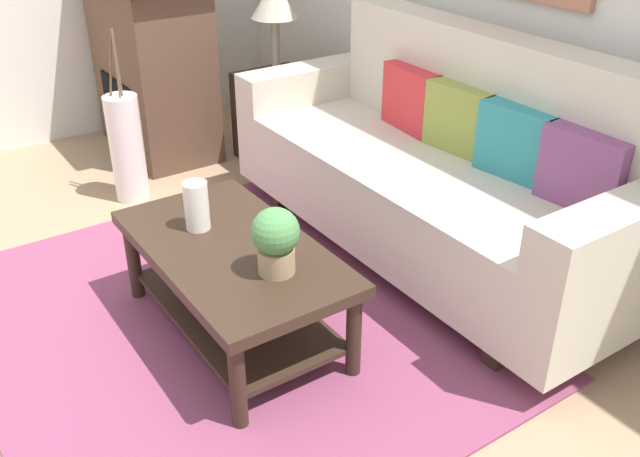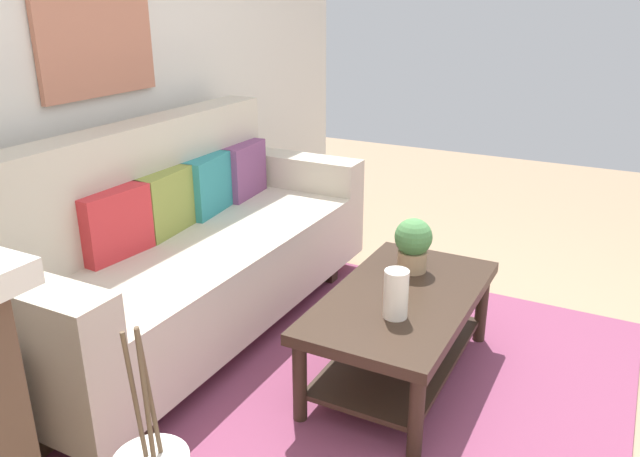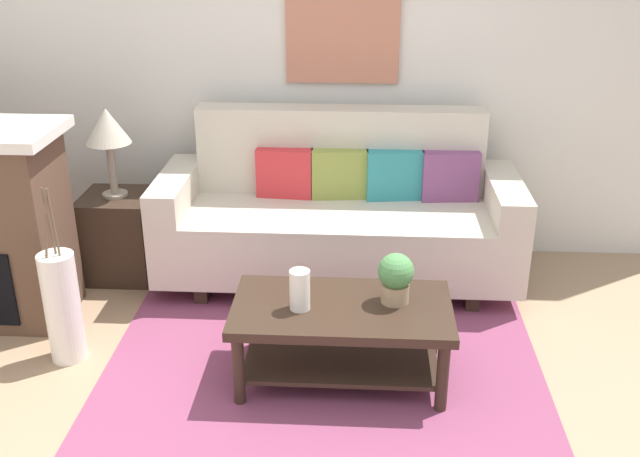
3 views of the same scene
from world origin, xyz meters
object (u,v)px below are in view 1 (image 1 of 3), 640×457
Objects in this scene: throw_pillow_crimson at (412,99)px; throw_pillow_olive at (460,119)px; table_lamp at (274,3)px; throw_pillow_teal at (517,142)px; fireplace at (152,63)px; coffee_table at (233,270)px; throw_pillow_plum at (583,170)px; tabletop_vase at (197,206)px; side_table at (278,118)px; potted_plant_tabletop at (276,239)px; couch at (436,173)px; floor_vase at (127,149)px.

throw_pillow_olive is at bearing 0.00° from throw_pillow_crimson.
throw_pillow_crimson is 1.13m from table_lamp.
fireplace is (-2.38, -0.73, -0.09)m from throw_pillow_teal.
throw_pillow_teal is at bearing 77.00° from coffee_table.
throw_pillow_plum is 1.73× the size of tabletop_vase.
throw_pillow_crimson reaches higher than coffee_table.
throw_pillow_olive reaches higher than tabletop_vase.
side_table is (-1.28, 1.15, -0.25)m from tabletop_vase.
throw_pillow_teal is 1.37× the size of potted_plant_tabletop.
side_table is (-1.43, -0.16, -0.40)m from throw_pillow_olive.
fireplace is at bearing -136.72° from table_lamp.
side_table is 0.71m from table_lamp.
throw_pillow_olive is 0.63× the size of table_lamp.
fireplace is at bearing -162.98° from throw_pillow_teal.
potted_plant_tabletop is 0.47× the size of side_table.
couch is 0.45m from throw_pillow_teal.
potted_plant_tabletop reaches higher than side_table.
throw_pillow_olive is 1.88m from floor_vase.
coffee_table is 5.30× the size of tabletop_vase.
tabletop_vase is at bearing -122.94° from throw_pillow_plum.
fireplace is (-1.88, 0.59, 0.05)m from tabletop_vase.
throw_pillow_crimson is at bearing 180.00° from throw_pillow_plum.
potted_plant_tabletop is at bearing 11.23° from coffee_table.
throw_pillow_olive is 1.32m from coffee_table.
couch is at bearing 106.43° from potted_plant_tabletop.
throw_pillow_teal is 1.42m from tabletop_vase.
coffee_table is at bearing -36.69° from side_table.
table_lamp is (-0.00, 0.00, 0.71)m from side_table.
couch is 0.45m from throw_pillow_crimson.
fireplace is 1.88× the size of floor_vase.
throw_pillow_crimson is 0.58× the size of floor_vase.
throw_pillow_teal is at bearing 69.20° from tabletop_vase.
floor_vase is at bearing -146.73° from throw_pillow_teal.
throw_pillow_teal is at bearing 88.58° from potted_plant_tabletop.
table_lamp reaches higher than side_table.
tabletop_vase is (-0.21, -0.04, 0.22)m from coffee_table.
table_lamp reaches higher than throw_pillow_plum.
coffee_table is 1.49m from floor_vase.
throw_pillow_teal reaches higher than floor_vase.
potted_plant_tabletop reaches higher than floor_vase.
throw_pillow_teal is at bearing 5.25° from table_lamp.
throw_pillow_olive is 2.16m from fireplace.
potted_plant_tabletop is 2.40m from fireplace.
throw_pillow_olive is 0.33× the size of coffee_table.
throw_pillow_olive is 1.49m from side_table.
fireplace reaches higher than throw_pillow_crimson.
throw_pillow_teal is 0.31× the size of fireplace.
tabletop_vase is 1.97m from fireplace.
table_lamp is at bearing -175.62° from throw_pillow_plum.
throw_pillow_crimson is at bearing 180.00° from throw_pillow_olive.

